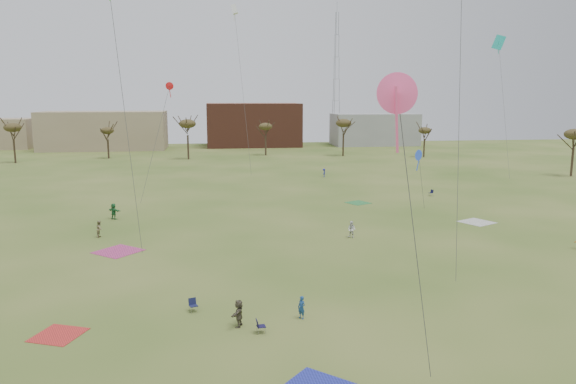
{
  "coord_description": "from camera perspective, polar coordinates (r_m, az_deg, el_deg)",
  "views": [
    {
      "loc": [
        -6.51,
        -34.88,
        13.83
      ],
      "look_at": [
        0.0,
        12.0,
        5.5
      ],
      "focal_mm": 33.83,
      "sensor_mm": 36.0,
      "label": 1
    }
  ],
  "objects": [
    {
      "name": "blanket_red",
      "position": [
        35.65,
        -22.99,
        -13.68
      ],
      "size": [
        3.35,
        3.35,
        0.03
      ],
      "primitive_type": "cube",
      "rotation": [
        0.0,
        0.0,
        2.75
      ],
      "color": "red",
      "rests_on": "ground"
    },
    {
      "name": "building_grey",
      "position": [
        160.07,
        9.06,
        6.52
      ],
      "size": [
        24.0,
        12.0,
        9.0
      ],
      "primitive_type": "cube",
      "color": "gray",
      "rests_on": "ground"
    },
    {
      "name": "flyer_far_a",
      "position": [
        65.07,
        -17.85,
        -1.94
      ],
      "size": [
        1.71,
        1.45,
        1.85
      ],
      "primitive_type": "imported",
      "rotation": [
        0.0,
        0.0,
        2.51
      ],
      "color": "#236B36",
      "rests_on": "ground"
    },
    {
      "name": "flyer_near_right",
      "position": [
        34.94,
        1.43,
        -12.04
      ],
      "size": [
        0.61,
        0.63,
        1.47
      ],
      "primitive_type": "imported",
      "rotation": [
        0.0,
        0.0,
        5.41
      ],
      "color": "navy",
      "rests_on": "ground"
    },
    {
      "name": "blanket_plum",
      "position": [
        51.76,
        -17.42,
        -5.98
      ],
      "size": [
        4.94,
        4.94,
        0.03
      ],
      "primitive_type": "cube",
      "rotation": [
        0.0,
        0.0,
        2.43
      ],
      "color": "#B33772",
      "rests_on": "ground"
    },
    {
      "name": "spectator_fore_b",
      "position": [
        57.33,
        -19.19,
        -3.68
      ],
      "size": [
        0.67,
        0.84,
        1.67
      ],
      "primitive_type": "imported",
      "rotation": [
        0.0,
        0.0,
        1.52
      ],
      "color": "#8E805A",
      "rests_on": "ground"
    },
    {
      "name": "ground",
      "position": [
        38.08,
        2.53,
        -11.32
      ],
      "size": [
        260.0,
        260.0,
        0.0
      ],
      "primitive_type": "plane",
      "color": "#39571B",
      "rests_on": "ground"
    },
    {
      "name": "camp_chair_right",
      "position": [
        79.33,
        14.79,
        -0.2
      ],
      "size": [
        0.7,
        0.68,
        0.87
      ],
      "rotation": [
        0.0,
        0.0,
        5.13
      ],
      "color": "#121533",
      "rests_on": "ground"
    },
    {
      "name": "spectator_mid_e",
      "position": [
        54.22,
        6.71,
        -3.95
      ],
      "size": [
        1.04,
        1.01,
        1.68
      ],
      "primitive_type": "imported",
      "rotation": [
        0.0,
        0.0,
        5.59
      ],
      "color": "silver",
      "rests_on": "ground"
    },
    {
      "name": "radio_tower",
      "position": [
        164.09,
        5.06,
        11.82
      ],
      "size": [
        1.51,
        1.72,
        41.0
      ],
      "color": "#9EA3A8",
      "rests_on": "ground"
    },
    {
      "name": "camp_chair_left",
      "position": [
        36.65,
        -9.91,
        -11.91
      ],
      "size": [
        0.65,
        0.68,
        0.87
      ],
      "rotation": [
        0.0,
        0.0,
        0.34
      ],
      "color": "#161A3D",
      "rests_on": "ground"
    },
    {
      "name": "flyer_far_c",
      "position": [
        94.9,
        3.8,
        2.03
      ],
      "size": [
        0.85,
        1.08,
        1.46
      ],
      "primitive_type": "imported",
      "rotation": [
        0.0,
        0.0,
        4.34
      ],
      "color": "navy",
      "rests_on": "ground"
    },
    {
      "name": "blanket_olive",
      "position": [
        72.18,
        7.37,
        -1.14
      ],
      "size": [
        3.58,
        3.58,
        0.03
      ],
      "primitive_type": "cube",
      "rotation": [
        0.0,
        0.0,
        0.48
      ],
      "color": "#2D7E3D",
      "rests_on": "ground"
    },
    {
      "name": "tree_line",
      "position": [
        114.26,
        -6.09,
        6.55
      ],
      "size": [
        117.44,
        49.32,
        8.91
      ],
      "color": "#3A2B1E",
      "rests_on": "ground"
    },
    {
      "name": "blanket_cream",
      "position": [
        64.22,
        19.23,
        -3.02
      ],
      "size": [
        4.27,
        4.27,
        0.03
      ],
      "primitive_type": "cube",
      "rotation": [
        0.0,
        0.0,
        0.47
      ],
      "color": "beige",
      "rests_on": "ground"
    },
    {
      "name": "building_brick",
      "position": [
        155.51,
        -3.68,
        7.08
      ],
      "size": [
        26.0,
        16.0,
        12.0
      ],
      "primitive_type": "cube",
      "color": "brown",
      "rests_on": "ground"
    },
    {
      "name": "kites_aloft",
      "position": [
        65.91,
        -1.87,
        15.55
      ],
      "size": [
        79.98,
        73.37,
        27.82
      ],
      "color": "#ED4B86",
      "rests_on": "ground"
    },
    {
      "name": "building_tan",
      "position": [
        152.82,
        -18.75,
        6.15
      ],
      "size": [
        32.0,
        14.0,
        10.0
      ],
      "primitive_type": "cube",
      "color": "#937F60",
      "rests_on": "ground"
    },
    {
      "name": "spectator_fore_c",
      "position": [
        33.91,
        -5.2,
        -12.57
      ],
      "size": [
        1.02,
        1.65,
        1.7
      ],
      "primitive_type": "imported",
      "rotation": [
        0.0,
        0.0,
        4.35
      ],
      "color": "brown",
      "rests_on": "ground"
    },
    {
      "name": "camp_chair_center",
      "position": [
        33.19,
        -2.87,
        -14.17
      ],
      "size": [
        0.6,
        0.56,
        0.87
      ],
      "rotation": [
        0.0,
        0.0,
        1.68
      ],
      "color": "#171438",
      "rests_on": "ground"
    }
  ]
}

